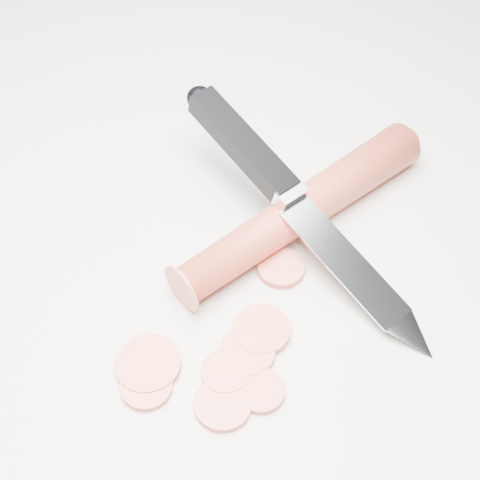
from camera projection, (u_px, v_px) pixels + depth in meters
The scene contains 11 objects.
ground at pixel (279, 280), 0.46m from camera, with size 2.40×2.40×0.00m, color silver.
carrot at pixel (303, 209), 0.48m from camera, with size 0.03×0.03×0.22m, color red.
carrot_slice_0 at pixel (148, 364), 0.42m from camera, with size 0.04×0.04×0.01m, color #E4694D.
carrot_slice_1 at pixel (147, 386), 0.41m from camera, with size 0.03×0.03×0.01m, color #E4694D.
carrot_slice_2 at pixel (281, 268), 0.46m from camera, with size 0.03×0.03×0.01m, color #E4694D.
carrot_slice_3 at pixel (260, 391), 0.40m from camera, with size 0.03×0.03×0.01m, color #E4694D.
carrot_slice_4 at pixel (223, 404), 0.40m from camera, with size 0.04×0.04×0.01m, color #E4694D.
carrot_slice_5 at pixel (247, 353), 0.42m from camera, with size 0.04×0.04×0.01m, color #E4694D.
carrot_slice_6 at pixel (226, 372), 0.41m from camera, with size 0.03×0.03×0.01m, color #E4694D.
carrot_slice_7 at pixel (261, 330), 0.43m from camera, with size 0.04×0.04×0.01m, color #E4694D.
kitchen_knife at pixel (304, 208), 0.46m from camera, with size 0.25×0.09×0.07m, color #B7B9BE, non-canonical shape.
Camera 1 is at (0.14, -0.24, 0.37)m, focal length 50.00 mm.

